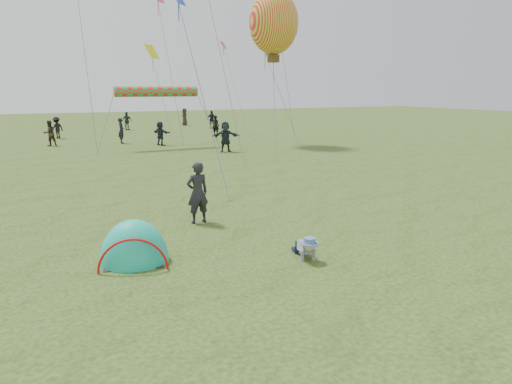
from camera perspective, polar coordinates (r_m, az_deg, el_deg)
name	(u,v)px	position (r m, az deg, el deg)	size (l,w,h in m)	color
ground	(251,258)	(10.18, -0.61, -8.30)	(140.00, 140.00, 0.00)	#1A3B11
crawling_toddler	(306,247)	(10.14, 6.28, -6.79)	(0.51, 0.73, 0.56)	black
popup_tent	(135,262)	(10.31, -14.90, -8.46)	(1.46, 1.21, 1.90)	#02A174
standing_adult	(198,193)	(12.69, -7.32, -0.09)	(0.63, 0.41, 1.72)	black
crowd_person_0	(121,131)	(32.91, -16.48, 7.36)	(0.63, 0.42, 1.74)	black
crowd_person_1	(50,133)	(33.04, -24.40, 6.71)	(0.81, 0.63, 1.67)	#352A20
crowd_person_2	(127,121)	(43.70, -15.82, 8.54)	(0.96, 0.40, 1.64)	#232F40
crowd_person_5	(160,133)	(31.11, -11.87, 7.18)	(1.46, 0.47, 1.58)	#212834
crowd_person_6	(216,125)	(37.18, -5.06, 8.29)	(0.59, 0.39, 1.61)	black
crowd_person_8	(212,119)	(43.97, -5.57, 9.02)	(1.00, 0.42, 1.70)	black
crowd_person_9	(57,128)	(37.95, -23.63, 7.38)	(1.05, 0.60, 1.62)	black
crowd_person_10	(185,117)	(48.13, -8.91, 9.27)	(0.86, 0.56, 1.75)	#2E2320
crowd_person_11	(226,137)	(27.31, -3.83, 6.91)	(1.66, 0.53, 1.79)	#1C272D
balloon_kite	(274,27)	(31.26, 2.22, 19.97)	(3.19, 3.19, 4.46)	#CAEC25
rainbow_tube_kite	(157,92)	(29.66, -12.29, 12.17)	(0.64, 0.64, 5.14)	red
diamond_kite_2	(152,52)	(39.62, -12.89, 16.75)	(1.30, 1.30, 0.00)	yellow
diamond_kite_5	(223,45)	(41.10, -4.09, 17.84)	(0.76, 0.76, 0.00)	#EB4AA5
diamond_kite_9	(265,49)	(32.81, 1.14, 17.46)	(1.15, 1.15, 0.00)	green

